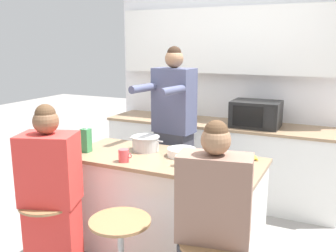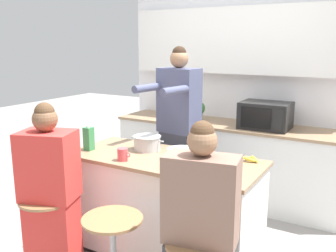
% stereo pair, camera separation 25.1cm
% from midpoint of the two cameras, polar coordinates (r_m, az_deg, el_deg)
% --- Properties ---
extents(wall_back, '(2.88, 0.22, 2.70)m').
position_cam_midpoint_polar(wall_back, '(4.54, 12.42, 9.00)').
color(wall_back, white).
rests_on(wall_back, ground_plane).
extents(back_counter, '(2.68, 0.62, 0.90)m').
position_cam_midpoint_polar(back_counter, '(4.46, 10.59, -5.29)').
color(back_counter, white).
rests_on(back_counter, ground_plane).
extents(kitchen_island, '(1.61, 0.71, 0.88)m').
position_cam_midpoint_polar(kitchen_island, '(3.22, 1.64, -12.25)').
color(kitchen_island, black).
rests_on(kitchen_island, ground_plane).
extents(bar_stool_leftmost, '(0.42, 0.42, 0.64)m').
position_cam_midpoint_polar(bar_stool_leftmost, '(3.12, -15.47, -14.95)').
color(bar_stool_leftmost, '#997047').
rests_on(bar_stool_leftmost, ground_plane).
extents(bar_stool_center, '(0.42, 0.42, 0.64)m').
position_cam_midpoint_polar(bar_stool_center, '(2.74, -5.60, -18.68)').
color(bar_stool_center, '#997047').
rests_on(bar_stool_center, ground_plane).
extents(person_cooking, '(0.46, 0.61, 1.77)m').
position_cam_midpoint_polar(person_cooking, '(3.66, 3.54, -2.03)').
color(person_cooking, '#383842').
rests_on(person_cooking, ground_plane).
extents(person_wrapped_blanket, '(0.47, 0.40, 1.38)m').
position_cam_midpoint_polar(person_wrapped_blanket, '(3.00, -15.18, -10.33)').
color(person_wrapped_blanket, red).
rests_on(person_wrapped_blanket, ground_plane).
extents(person_seated_near, '(0.46, 0.33, 1.37)m').
position_cam_midpoint_polar(person_seated_near, '(2.37, 8.10, -17.39)').
color(person_seated_near, '#333338').
rests_on(person_seated_near, ground_plane).
extents(cooking_pot, '(0.33, 0.25, 0.13)m').
position_cam_midpoint_polar(cooking_pot, '(3.26, -1.00, -2.60)').
color(cooking_pot, '#B7BABC').
rests_on(cooking_pot, kitchen_island).
extents(fruit_bowl, '(0.24, 0.24, 0.07)m').
position_cam_midpoint_polar(fruit_bowl, '(3.08, 4.38, -4.10)').
color(fruit_bowl, white).
rests_on(fruit_bowl, kitchen_island).
extents(coffee_cup_near, '(0.10, 0.07, 0.08)m').
position_cam_midpoint_polar(coffee_cup_near, '(2.84, 3.92, -5.35)').
color(coffee_cup_near, white).
rests_on(coffee_cup_near, kitchen_island).
extents(coffee_cup_far, '(0.12, 0.08, 0.10)m').
position_cam_midpoint_polar(coffee_cup_far, '(2.98, -4.54, -4.36)').
color(coffee_cup_far, '#DB4C51').
rests_on(coffee_cup_far, kitchen_island).
extents(banana_bunch, '(0.15, 0.11, 0.05)m').
position_cam_midpoint_polar(banana_bunch, '(3.05, 14.81, -4.89)').
color(banana_bunch, yellow).
rests_on(banana_bunch, kitchen_island).
extents(juice_carton, '(0.07, 0.07, 0.22)m').
position_cam_midpoint_polar(juice_carton, '(3.29, -9.87, -1.92)').
color(juice_carton, '#38844C').
rests_on(juice_carton, kitchen_island).
extents(microwave, '(0.52, 0.39, 0.28)m').
position_cam_midpoint_polar(microwave, '(4.17, 16.32, 1.56)').
color(microwave, black).
rests_on(microwave, back_counter).
extents(potted_plant, '(0.17, 0.17, 0.23)m').
position_cam_midpoint_polar(potted_plant, '(4.46, 6.21, 2.44)').
color(potted_plant, beige).
rests_on(potted_plant, back_counter).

